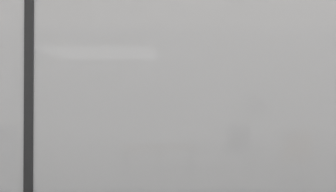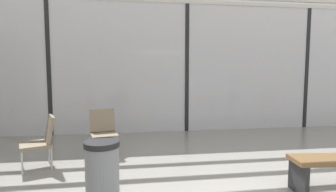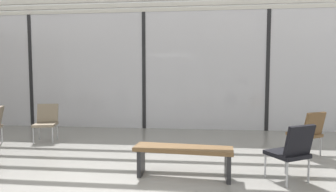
{
  "view_description": "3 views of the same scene",
  "coord_description": "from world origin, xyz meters",
  "px_view_note": "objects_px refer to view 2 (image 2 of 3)",
  "views": [
    {
      "loc": [
        1.53,
        0.65,
        1.36
      ],
      "look_at": [
        1.53,
        6.28,
        1.45
      ],
      "focal_mm": 43.91,
      "sensor_mm": 36.0,
      "label": 1
    },
    {
      "loc": [
        -1.51,
        -1.73,
        1.6
      ],
      "look_at": [
        -0.31,
        6.53,
        0.83
      ],
      "focal_mm": 28.05,
      "sensor_mm": 36.0,
      "label": 2
    },
    {
      "loc": [
        1.56,
        -2.94,
        1.56
      ],
      "look_at": [
        0.92,
        3.16,
        1.11
      ],
      "focal_mm": 30.07,
      "sensor_mm": 36.0,
      "label": 3
    }
  ],
  "objects_px": {
    "lounge_chair_0": "(42,139)",
    "trash_bin": "(103,180)",
    "lounge_chair_3": "(103,129)",
    "parked_airplane": "(125,63)"
  },
  "relations": [
    {
      "from": "lounge_chair_0",
      "to": "trash_bin",
      "type": "distance_m",
      "value": 2.07
    },
    {
      "from": "parked_airplane",
      "to": "lounge_chair_0",
      "type": "xyz_separation_m",
      "value": [
        -1.27,
        -6.64,
        -1.46
      ]
    },
    {
      "from": "lounge_chair_3",
      "to": "trash_bin",
      "type": "height_order",
      "value": "lounge_chair_3"
    },
    {
      "from": "parked_airplane",
      "to": "trash_bin",
      "type": "bearing_deg",
      "value": -90.78
    },
    {
      "from": "lounge_chair_0",
      "to": "lounge_chair_3",
      "type": "distance_m",
      "value": 1.11
    },
    {
      "from": "parked_airplane",
      "to": "lounge_chair_3",
      "type": "xyz_separation_m",
      "value": [
        -0.33,
        -6.07,
        -1.46
      ]
    },
    {
      "from": "lounge_chair_0",
      "to": "lounge_chair_3",
      "type": "bearing_deg",
      "value": 99.63
    },
    {
      "from": "parked_airplane",
      "to": "trash_bin",
      "type": "distance_m",
      "value": 8.49
    },
    {
      "from": "lounge_chair_0",
      "to": "parked_airplane",
      "type": "bearing_deg",
      "value": 147.7
    },
    {
      "from": "lounge_chair_0",
      "to": "trash_bin",
      "type": "bearing_deg",
      "value": 12.7
    }
  ]
}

